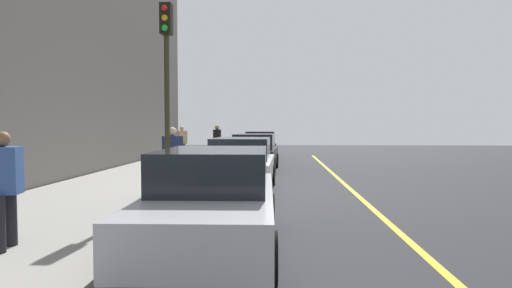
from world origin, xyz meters
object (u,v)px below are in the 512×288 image
at_px(parked_car_charcoal, 260,144).
at_px(traffic_light_pole, 167,68).
at_px(parked_car_black, 254,152).
at_px(parked_car_white, 241,164).
at_px(rolling_suitcase, 159,186).
at_px(pedestrian_tan_coat, 182,142).
at_px(pedestrian_navy_coat, 173,159).
at_px(pedestrian_blue_coat, 3,187).
at_px(parked_car_silver, 213,199).
at_px(pedestrian_black_coat, 217,141).

xyz_separation_m(parked_car_charcoal, traffic_light_pole, (15.02, -1.50, 2.43)).
xyz_separation_m(parked_car_black, parked_car_white, (5.46, -0.08, -0.00)).
relative_size(traffic_light_pole, rolling_suitcase, 4.75).
bearing_deg(parked_car_charcoal, rolling_suitcase, -6.85).
bearing_deg(pedestrian_tan_coat, rolling_suitcase, 10.11).
bearing_deg(pedestrian_navy_coat, pedestrian_blue_coat, -14.17).
relative_size(parked_car_charcoal, traffic_light_pole, 1.06).
distance_m(parked_car_silver, rolling_suitcase, 4.01).
bearing_deg(parked_car_black, pedestrian_blue_coat, -13.30).
relative_size(parked_car_charcoal, pedestrian_black_coat, 2.75).
height_order(traffic_light_pole, rolling_suitcase, traffic_light_pole).
xyz_separation_m(pedestrian_black_coat, pedestrian_navy_coat, (11.27, 0.51, -0.03)).
bearing_deg(pedestrian_tan_coat, pedestrian_navy_coat, 11.64).
height_order(pedestrian_black_coat, traffic_light_pole, traffic_light_pole).
height_order(pedestrian_navy_coat, pedestrian_tan_coat, pedestrian_tan_coat).
distance_m(parked_car_white, pedestrian_tan_coat, 9.47).
distance_m(pedestrian_tan_coat, rolling_suitcase, 11.18).
bearing_deg(rolling_suitcase, pedestrian_tan_coat, -169.89).
xyz_separation_m(pedestrian_blue_coat, rolling_suitcase, (-4.22, 0.99, -0.58)).
xyz_separation_m(pedestrian_navy_coat, traffic_light_pole, (0.75, 0.07, 2.14)).
xyz_separation_m(parked_car_charcoal, pedestrian_tan_coat, (3.79, -3.73, 0.29)).
bearing_deg(parked_car_silver, pedestrian_navy_coat, -157.96).
height_order(parked_car_charcoal, traffic_light_pole, traffic_light_pole).
bearing_deg(parked_car_white, parked_car_charcoal, 179.90).
bearing_deg(pedestrian_navy_coat, parked_car_charcoal, 173.70).
xyz_separation_m(parked_car_silver, pedestrian_black_coat, (-15.33, -2.15, 0.32)).
relative_size(parked_car_white, pedestrian_black_coat, 2.39).
relative_size(parked_car_charcoal, rolling_suitcase, 5.04).
relative_size(parked_car_silver, pedestrian_navy_coat, 2.65).
xyz_separation_m(parked_car_charcoal, pedestrian_blue_coat, (19.00, -2.77, 0.27)).
bearing_deg(pedestrian_navy_coat, rolling_suitcase, -21.38).
height_order(parked_car_charcoal, pedestrian_black_coat, pedestrian_black_coat).
relative_size(parked_car_charcoal, parked_car_white, 1.15).
height_order(pedestrian_blue_coat, rolling_suitcase, pedestrian_blue_coat).
xyz_separation_m(parked_car_silver, pedestrian_blue_coat, (0.67, -2.84, 0.27)).
height_order(parked_car_silver, pedestrian_tan_coat, pedestrian_tan_coat).
height_order(parked_car_charcoal, pedestrian_blue_coat, pedestrian_blue_coat).
bearing_deg(pedestrian_navy_coat, traffic_light_pole, 5.42).
bearing_deg(parked_car_charcoal, parked_car_white, -0.10).
bearing_deg(pedestrian_tan_coat, parked_car_white, 23.10).
bearing_deg(pedestrian_navy_coat, pedestrian_tan_coat, -168.36).
height_order(parked_car_white, rolling_suitcase, parked_car_white).
relative_size(parked_car_black, parked_car_white, 1.05).
bearing_deg(pedestrian_blue_coat, pedestrian_black_coat, 177.56).
height_order(parked_car_white, pedestrian_navy_coat, pedestrian_navy_coat).
bearing_deg(parked_car_white, pedestrian_blue_coat, -22.90).
height_order(pedestrian_blue_coat, traffic_light_pole, traffic_light_pole).
bearing_deg(pedestrian_tan_coat, parked_car_charcoal, 135.45).
xyz_separation_m(pedestrian_navy_coat, pedestrian_tan_coat, (-10.48, -2.16, 0.00)).
height_order(parked_car_charcoal, parked_car_silver, same).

